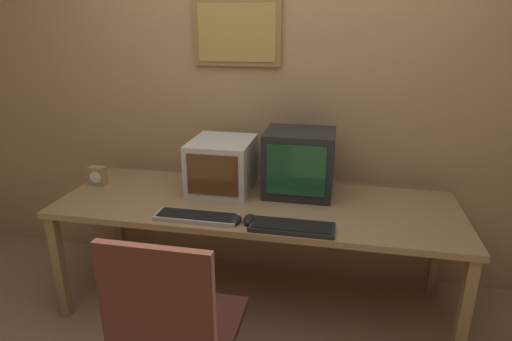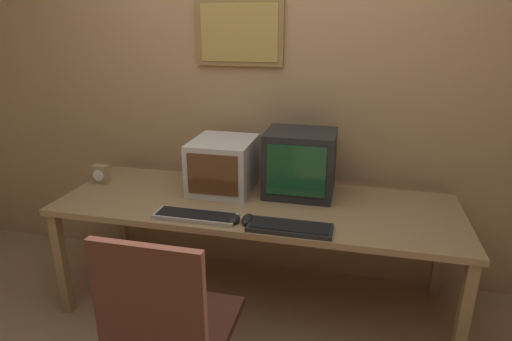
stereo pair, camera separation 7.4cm
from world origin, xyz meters
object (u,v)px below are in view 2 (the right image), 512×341
object	(u,v)px
keyboard_main	(196,216)
monitor_right	(300,163)
mouse_near_keyboard	(247,219)
desk_clock	(101,174)
mouse_far_corner	(234,219)
keyboard_side	(290,227)
monitor_left	(223,165)

from	to	relation	value
keyboard_main	monitor_right	bearing A→B (deg)	43.95
mouse_near_keyboard	desk_clock	bearing A→B (deg)	162.27
mouse_far_corner	monitor_right	bearing A→B (deg)	59.96
mouse_near_keyboard	keyboard_main	bearing A→B (deg)	-177.51
mouse_near_keyboard	keyboard_side	bearing A→B (deg)	-7.20
mouse_near_keyboard	mouse_far_corner	world-z (taller)	same
keyboard_side	mouse_far_corner	size ratio (longest dim) A/B	4.35
monitor_right	mouse_near_keyboard	bearing A→B (deg)	-114.21
monitor_right	mouse_far_corner	world-z (taller)	monitor_right
monitor_left	monitor_right	size ratio (longest dim) A/B	1.02
monitor_left	desk_clock	size ratio (longest dim) A/B	3.47
monitor_right	keyboard_main	world-z (taller)	monitor_right
keyboard_side	desk_clock	bearing A→B (deg)	164.07
monitor_left	mouse_near_keyboard	world-z (taller)	monitor_left
monitor_right	desk_clock	world-z (taller)	monitor_right
desk_clock	keyboard_side	bearing A→B (deg)	-15.93
monitor_left	keyboard_main	size ratio (longest dim) A/B	0.92
mouse_near_keyboard	desk_clock	size ratio (longest dim) A/B	0.96
monitor_left	monitor_right	bearing A→B (deg)	4.20
monitor_right	mouse_near_keyboard	world-z (taller)	monitor_right
keyboard_side	desk_clock	xyz separation A→B (m)	(-1.32, 0.38, 0.05)
mouse_near_keyboard	monitor_left	bearing A→B (deg)	121.64
monitor_left	mouse_far_corner	bearing A→B (deg)	-66.46
monitor_right	keyboard_main	bearing A→B (deg)	-136.05
monitor_left	mouse_near_keyboard	distance (m)	0.53
keyboard_main	keyboard_side	bearing A→B (deg)	-1.86
monitor_left	desk_clock	bearing A→B (deg)	-174.03
keyboard_main	desk_clock	world-z (taller)	desk_clock
monitor_left	monitor_right	distance (m)	0.48
mouse_near_keyboard	desk_clock	distance (m)	1.14
mouse_near_keyboard	mouse_far_corner	distance (m)	0.07
monitor_right	desk_clock	xyz separation A→B (m)	(-1.30, -0.12, -0.14)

